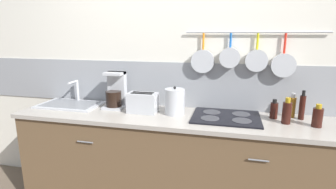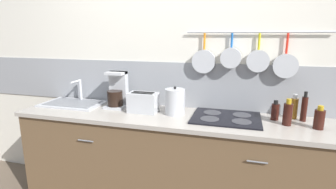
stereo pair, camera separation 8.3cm
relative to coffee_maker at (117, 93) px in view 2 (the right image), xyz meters
The scene contains 13 objects.
wall_back 0.66m from the coffee_maker, 19.30° to the left, with size 7.20×0.15×2.60m.
cabinet_base 0.84m from the coffee_maker, 12.33° to the right, with size 2.70×0.56×0.85m.
countertop 0.61m from the coffee_maker, 12.32° to the right, with size 2.74×0.58×0.03m.
sink_basin 0.48m from the coffee_maker, behind, with size 0.59×0.37×0.23m.
coffee_maker is the anchor object (origin of this frame).
toaster 0.31m from the coffee_maker, 16.86° to the right, with size 0.27×0.15×0.18m.
kettle 0.58m from the coffee_maker, ahead, with size 0.17×0.17×0.24m.
cooktop 1.02m from the coffee_maker, ahead, with size 0.55×0.45×0.01m.
bottle_cooking_wine 1.39m from the coffee_maker, ahead, with size 0.06×0.06×0.16m.
bottle_olive_oil 1.47m from the coffee_maker, ahead, with size 0.07×0.07×0.20m.
bottle_sesame_oil 1.54m from the coffee_maker, ahead, with size 0.06×0.06×0.20m.
bottle_hot_sauce 1.60m from the coffee_maker, ahead, with size 0.05×0.05×0.24m.
bottle_vinegar 1.68m from the coffee_maker, ahead, with size 0.07×0.07×0.17m.
Camera 2 is at (0.54, -2.04, 1.56)m, focal length 28.00 mm.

